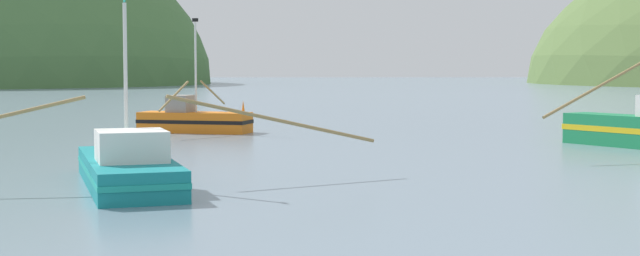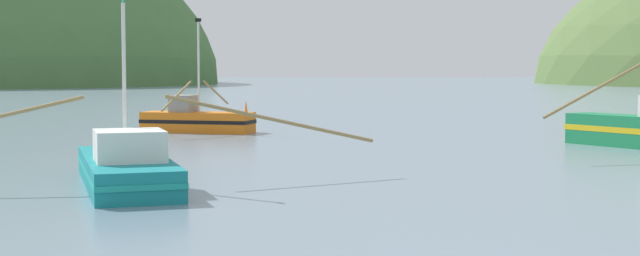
% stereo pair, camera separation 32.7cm
% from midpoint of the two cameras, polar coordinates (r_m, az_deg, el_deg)
% --- Properties ---
extents(fishing_boat_teal, '(15.93, 9.18, 5.96)m').
position_cam_midpoint_polar(fishing_boat_teal, '(28.68, -11.88, -2.44)').
color(fishing_boat_teal, '#147F84').
rests_on(fishing_boat_teal, ground).
extents(fishing_boat_orange, '(6.68, 9.21, 6.47)m').
position_cam_midpoint_polar(fishing_boat_orange, '(51.44, -7.68, 0.52)').
color(fishing_boat_orange, orange).
rests_on(fishing_boat_orange, ground).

